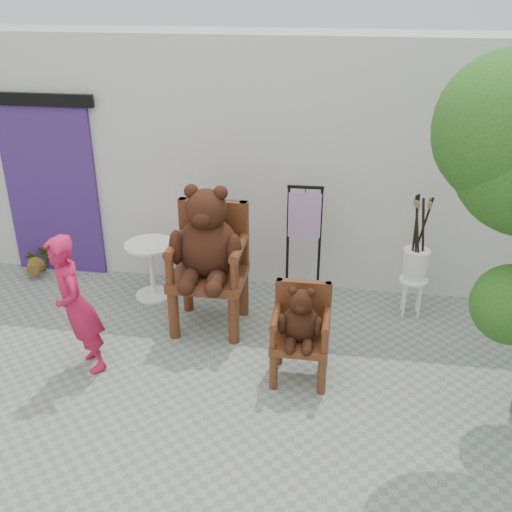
% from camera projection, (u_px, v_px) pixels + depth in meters
% --- Properties ---
extents(ground_plane, '(60.00, 60.00, 0.00)m').
position_uv_depth(ground_plane, '(254.00, 420.00, 5.33)').
color(ground_plane, gray).
rests_on(ground_plane, ground).
extents(back_wall, '(9.00, 1.00, 3.00)m').
position_uv_depth(back_wall, '(293.00, 159.00, 7.45)').
color(back_wall, beige).
rests_on(back_wall, ground).
extents(doorway, '(1.40, 0.11, 2.33)m').
position_uv_depth(doorway, '(52.00, 186.00, 7.55)').
color(doorway, '#3D2164').
rests_on(doorway, ground).
extents(chair_big, '(0.79, 0.87, 1.65)m').
position_uv_depth(chair_big, '(208.00, 248.00, 6.38)').
color(chair_big, '#48210F').
rests_on(chair_big, ground).
extents(chair_small, '(0.55, 0.54, 1.00)m').
position_uv_depth(chair_small, '(301.00, 324.00, 5.66)').
color(chair_small, '#48210F').
rests_on(chair_small, ground).
extents(person, '(0.59, 0.63, 1.45)m').
position_uv_depth(person, '(76.00, 305.00, 5.72)').
color(person, '#B91642').
rests_on(person, ground).
extents(cafe_table, '(0.60, 0.60, 0.70)m').
position_uv_depth(cafe_table, '(151.00, 264.00, 7.19)').
color(cafe_table, white).
rests_on(cafe_table, ground).
extents(display_stand, '(0.46, 0.36, 1.51)m').
position_uv_depth(display_stand, '(303.00, 263.00, 6.87)').
color(display_stand, black).
rests_on(display_stand, ground).
extents(stool_bucket, '(0.32, 0.32, 1.45)m').
position_uv_depth(stool_bucket, '(415.00, 264.00, 6.72)').
color(stool_bucket, white).
rests_on(stool_bucket, ground).
extents(potted_plant, '(0.41, 0.38, 0.40)m').
position_uv_depth(potted_plant, '(38.00, 262.00, 7.79)').
color(potted_plant, '#153D10').
rests_on(potted_plant, ground).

